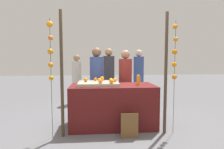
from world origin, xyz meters
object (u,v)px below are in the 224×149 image
(orange_0, at_px, (86,80))
(vendor_left, at_px, (97,84))
(orange_1, at_px, (115,80))
(chalkboard_sign, at_px, (130,126))
(stall_counter, at_px, (113,105))
(juice_bottle, at_px, (138,80))
(vendor_right, at_px, (125,85))

(orange_0, bearing_deg, vendor_left, 69.95)
(orange_1, relative_size, chalkboard_sign, 0.18)
(chalkboard_sign, relative_size, vendor_left, 0.27)
(stall_counter, height_order, vendor_left, vendor_left)
(juice_bottle, bearing_deg, orange_0, 173.23)
(stall_counter, height_order, orange_0, orange_0)
(juice_bottle, xyz_separation_m, vendor_left, (-0.84, 0.77, -0.18))
(juice_bottle, height_order, chalkboard_sign, juice_bottle)
(stall_counter, bearing_deg, vendor_right, 63.11)
(vendor_right, bearing_deg, orange_0, -145.44)
(stall_counter, bearing_deg, vendor_left, 112.78)
(orange_0, height_order, vendor_right, vendor_right)
(juice_bottle, relative_size, chalkboard_sign, 0.45)
(orange_1, bearing_deg, vendor_right, 66.04)
(juice_bottle, relative_size, vendor_left, 0.12)
(vendor_right, bearing_deg, vendor_left, 179.29)
(orange_1, bearing_deg, stall_counter, 175.44)
(orange_1, bearing_deg, orange_0, 169.88)
(chalkboard_sign, distance_m, vendor_right, 1.49)
(stall_counter, xyz_separation_m, vendor_right, (0.37, 0.74, 0.31))
(stall_counter, xyz_separation_m, juice_bottle, (0.53, -0.03, 0.52))
(orange_0, bearing_deg, orange_1, -10.12)
(stall_counter, height_order, chalkboard_sign, stall_counter)
(stall_counter, xyz_separation_m, chalkboard_sign, (0.24, -0.65, -0.21))
(vendor_right, bearing_deg, chalkboard_sign, -95.63)
(chalkboard_sign, height_order, vendor_left, vendor_left)
(stall_counter, bearing_deg, chalkboard_sign, -69.74)
(stall_counter, distance_m, vendor_left, 0.88)
(juice_bottle, bearing_deg, chalkboard_sign, -114.94)
(orange_1, bearing_deg, vendor_left, 115.52)
(orange_1, relative_size, vendor_right, 0.05)
(juice_bottle, relative_size, vendor_right, 0.13)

